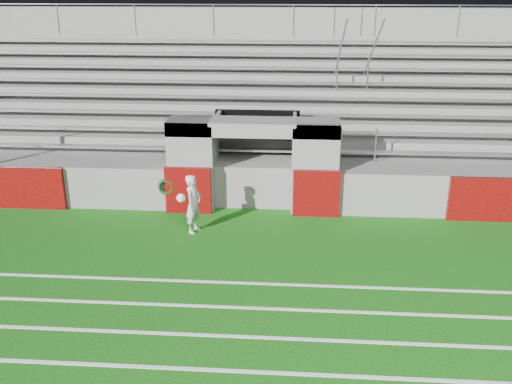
{
  "coord_description": "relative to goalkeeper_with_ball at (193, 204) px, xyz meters",
  "views": [
    {
      "loc": [
        1.19,
        -11.96,
        6.24
      ],
      "look_at": [
        0.2,
        1.8,
        1.1
      ],
      "focal_mm": 40.0,
      "sensor_mm": 36.0,
      "label": 1
    }
  ],
  "objects": [
    {
      "name": "goalkeeper_with_ball",
      "position": [
        0.0,
        0.0,
        0.0
      ],
      "size": [
        0.65,
        0.65,
        1.56
      ],
      "color": "silver",
      "rests_on": "ground"
    },
    {
      "name": "hose_coil",
      "position": [
        -0.99,
        1.27,
        -0.02
      ],
      "size": [
        0.48,
        0.14,
        0.48
      ],
      "color": "#0C4015",
      "rests_on": "ground"
    },
    {
      "name": "ground",
      "position": [
        1.43,
        -1.66,
        -0.79
      ],
      "size": [
        90.0,
        90.0,
        0.0
      ],
      "primitive_type": "plane",
      "color": "#12520D",
      "rests_on": "ground"
    },
    {
      "name": "stadium_structure",
      "position": [
        1.43,
        6.31,
        0.7
      ],
      "size": [
        26.0,
        8.48,
        5.42
      ],
      "color": "slate",
      "rests_on": "ground"
    }
  ]
}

